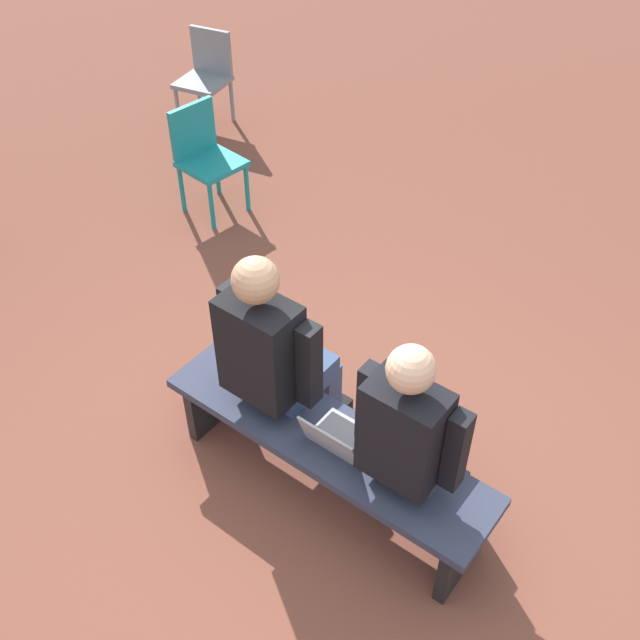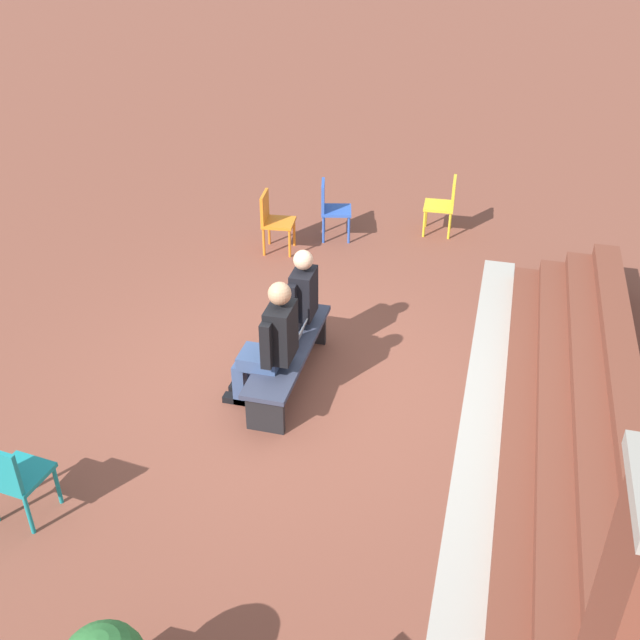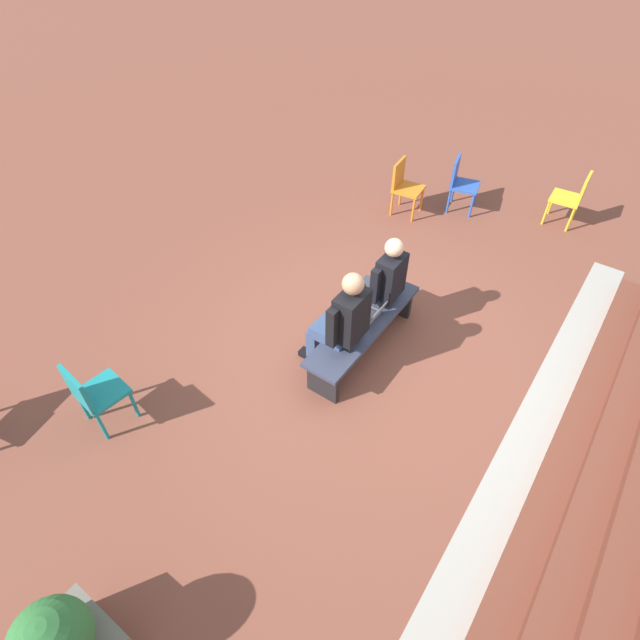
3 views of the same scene
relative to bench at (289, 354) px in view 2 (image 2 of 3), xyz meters
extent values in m
plane|color=brown|center=(-0.02, 0.15, -0.35)|extent=(60.00, 60.00, 0.00)
cube|color=#A8A399|center=(0.00, 2.00, -0.35)|extent=(6.69, 0.40, 0.01)
cube|color=brown|center=(0.00, 2.80, -0.28)|extent=(5.89, 1.20, 0.15)
cube|color=brown|center=(0.00, 2.95, -0.13)|extent=(5.89, 0.90, 0.15)
cube|color=brown|center=(0.00, 3.10, 0.02)|extent=(5.89, 0.60, 0.15)
cube|color=brown|center=(0.00, 3.25, 0.17)|extent=(5.89, 0.30, 0.15)
cube|color=#33384C|center=(0.00, 0.00, 0.07)|extent=(1.80, 0.44, 0.05)
cube|color=black|center=(-0.80, 0.00, -0.15)|extent=(0.06, 0.37, 0.40)
cube|color=black|center=(0.80, 0.00, -0.15)|extent=(0.06, 0.37, 0.40)
cube|color=#383842|center=(-0.44, -0.17, 0.15)|extent=(0.32, 0.37, 0.13)
cube|color=#383842|center=(-0.53, -0.35, -0.13)|extent=(0.10, 0.11, 0.45)
cube|color=black|center=(-0.53, -0.41, -0.32)|extent=(0.10, 0.22, 0.07)
cube|color=#383842|center=(-0.36, -0.35, -0.13)|extent=(0.10, 0.11, 0.45)
cube|color=black|center=(-0.36, -0.41, -0.32)|extent=(0.10, 0.22, 0.07)
cube|color=black|center=(-0.44, 0.04, 0.48)|extent=(0.35, 0.22, 0.52)
cube|color=#195133|center=(-0.44, -0.08, 0.44)|extent=(0.05, 0.01, 0.31)
cube|color=black|center=(-0.67, -0.03, 0.46)|extent=(0.08, 0.09, 0.44)
cube|color=black|center=(-0.22, -0.03, 0.46)|extent=(0.08, 0.09, 0.44)
sphere|color=#DBAD89|center=(-0.44, 0.04, 0.87)|extent=(0.20, 0.20, 0.20)
cube|color=#384C75|center=(0.36, -0.18, 0.16)|extent=(0.34, 0.40, 0.14)
cube|color=#384C75|center=(0.27, -0.38, -0.13)|extent=(0.11, 0.12, 0.45)
cube|color=black|center=(0.27, -0.44, -0.32)|extent=(0.11, 0.24, 0.07)
cube|color=#384C75|center=(0.45, -0.38, -0.13)|extent=(0.11, 0.12, 0.45)
cube|color=black|center=(0.45, -0.44, -0.32)|extent=(0.11, 0.24, 0.07)
cube|color=black|center=(0.36, 0.04, 0.50)|extent=(0.38, 0.24, 0.56)
cube|color=black|center=(0.12, -0.03, 0.48)|extent=(0.09, 0.10, 0.48)
cube|color=black|center=(0.60, -0.03, 0.48)|extent=(0.09, 0.10, 0.48)
sphere|color=tan|center=(0.36, 0.04, 0.92)|extent=(0.22, 0.22, 0.22)
cube|color=#9EA0A5|center=(-0.09, -0.04, 0.11)|extent=(0.32, 0.22, 0.02)
cube|color=#2D2D33|center=(-0.09, -0.05, 0.12)|extent=(0.29, 0.15, 0.00)
cube|color=#9EA0A5|center=(-0.09, 0.10, 0.21)|extent=(0.32, 0.07, 0.19)
cube|color=#33519E|center=(-0.09, 0.09, 0.21)|extent=(0.28, 0.06, 0.17)
cube|color=gold|center=(-4.07, 1.04, 0.07)|extent=(0.44, 0.44, 0.04)
cube|color=gold|center=(-4.08, 1.23, 0.29)|extent=(0.40, 0.06, 0.40)
cylinder|color=gold|center=(-4.24, 0.85, -0.15)|extent=(0.04, 0.04, 0.40)
cylinder|color=gold|center=(-3.88, 0.87, -0.15)|extent=(0.04, 0.04, 0.40)
cylinder|color=gold|center=(-4.26, 1.21, -0.15)|extent=(0.04, 0.04, 0.40)
cylinder|color=gold|center=(-3.90, 1.23, -0.15)|extent=(0.04, 0.04, 0.40)
cube|color=#2D56B7|center=(-3.54, -0.35, 0.07)|extent=(0.50, 0.50, 0.04)
cube|color=#2D56B7|center=(-3.50, -0.53, 0.29)|extent=(0.40, 0.13, 0.40)
cylinder|color=#2D56B7|center=(-3.41, -0.13, -0.15)|extent=(0.04, 0.04, 0.40)
cylinder|color=#2D56B7|center=(-3.76, -0.21, -0.15)|extent=(0.04, 0.04, 0.40)
cylinder|color=#2D56B7|center=(-3.32, -0.48, -0.15)|extent=(0.04, 0.04, 0.40)
cylinder|color=#2D56B7|center=(-3.67, -0.56, -0.15)|extent=(0.04, 0.04, 0.40)
cube|color=orange|center=(-2.93, -1.02, 0.07)|extent=(0.46, 0.46, 0.04)
cube|color=orange|center=(-2.91, -1.21, 0.29)|extent=(0.40, 0.08, 0.40)
cylinder|color=orange|center=(-2.77, -0.82, -0.15)|extent=(0.04, 0.04, 0.40)
cylinder|color=orange|center=(-3.13, -0.86, -0.15)|extent=(0.04, 0.04, 0.40)
cylinder|color=orange|center=(-2.73, -1.18, -0.15)|extent=(0.04, 0.04, 0.40)
cylinder|color=orange|center=(-3.09, -1.21, -0.15)|extent=(0.04, 0.04, 0.40)
cube|color=teal|center=(2.30, -1.60, 0.07)|extent=(0.46, 0.46, 0.04)
cylinder|color=teal|center=(2.14, -1.40, -0.15)|extent=(0.04, 0.04, 0.40)
cylinder|color=teal|center=(2.10, -1.76, -0.15)|extent=(0.04, 0.04, 0.40)
cylinder|color=teal|center=(2.50, -1.44, -0.15)|extent=(0.04, 0.04, 0.40)
camera|label=1|loc=(-1.41, 1.90, 2.99)|focal=42.00mm
camera|label=2|loc=(6.05, 1.90, 4.34)|focal=42.00mm
camera|label=3|loc=(3.51, 1.90, 3.99)|focal=28.00mm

